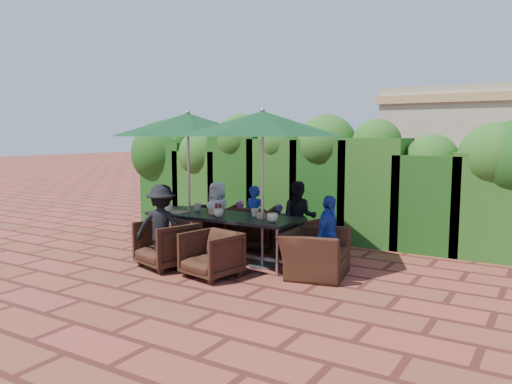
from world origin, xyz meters
The scene contains 31 objects.
ground centered at (0.00, 0.00, 0.00)m, with size 80.00×80.00×0.00m, color maroon.
dining_table centered at (-0.23, -0.20, 0.68)m, with size 2.62×0.90×0.75m.
umbrella_left centered at (-0.88, -0.26, 2.21)m, with size 2.50×2.50×2.46m.
umbrella_right centered at (0.54, -0.23, 2.21)m, with size 2.62×2.62×2.46m.
chair_far_left centered at (-1.17, 0.68, 0.40)m, with size 0.77×0.72×0.80m, color black.
chair_far_mid centered at (-0.30, 0.80, 0.43)m, with size 0.83×0.77×0.85m, color black.
chair_far_right centered at (0.73, 0.79, 0.38)m, with size 0.74×0.69×0.76m, color black.
chair_near_left centered at (-0.72, -1.04, 0.40)m, with size 0.78×0.73×0.80m, color black.
chair_near_right centered at (0.20, -1.11, 0.37)m, with size 0.71×0.67×0.73m, color black.
chair_end_right centered at (1.44, -0.25, 0.45)m, with size 1.02×0.66×0.89m, color black.
adult_far_left centered at (-0.99, 0.70, 0.59)m, with size 0.58×0.35×1.18m, color silver.
adult_far_mid centered at (-0.20, 0.72, 0.57)m, with size 0.41×0.34×1.15m, color #1C3899.
adult_far_right centered at (0.63, 0.85, 0.63)m, with size 0.60×0.37×1.26m, color black.
adult_near_left centered at (-0.74, -1.11, 0.65)m, with size 0.83×0.38×1.30m, color black.
adult_end_right centered at (1.60, -0.13, 0.59)m, with size 0.69×0.35×1.18m, color #1C3899.
child_left centered at (-0.60, 0.85, 0.42)m, with size 0.30×0.25×0.84m, color #EC539C.
child_right centered at (0.20, 0.92, 0.41)m, with size 0.30×0.24×0.82m, color #824EA9.
pedestrian_a centered at (1.51, 4.34, 0.79)m, with size 1.48×0.53×1.59m, color green.
pedestrian_b centered at (2.54, 4.53, 0.82)m, with size 0.79×0.48×1.64m, color #EC539C.
pedestrian_c centered at (3.46, 4.43, 0.77)m, with size 0.99×0.45×1.54m, color gray.
cup_a centered at (-1.21, -0.40, 0.81)m, with size 0.15×0.15×0.12m, color beige.
cup_b centered at (-0.86, -0.07, 0.82)m, with size 0.14×0.14×0.13m, color beige.
cup_c centered at (-0.18, -0.39, 0.82)m, with size 0.17×0.17×0.13m, color beige.
cup_d centered at (0.29, -0.04, 0.81)m, with size 0.13×0.13×0.12m, color beige.
cup_e centered at (0.78, -0.35, 0.82)m, with size 0.17×0.17×0.13m, color beige.
ketchup_bottle centered at (-0.43, -0.11, 0.83)m, with size 0.04×0.04×0.17m, color #B20C0A.
sauce_bottle centered at (-0.33, -0.16, 0.83)m, with size 0.04×0.04×0.17m, color #4C230C.
serving_tray centered at (-1.03, -0.40, 0.76)m, with size 0.35×0.25×0.02m, color #AB7B53.
number_block_left centered at (-0.42, -0.24, 0.80)m, with size 0.12×0.06×0.10m, color tan.
number_block_right centered at (0.49, -0.19, 0.80)m, with size 0.12×0.06×0.10m, color tan.
hedge_wall centered at (-0.17, 2.32, 1.33)m, with size 9.10×1.60×2.50m.
Camera 1 is at (4.44, -6.79, 2.06)m, focal length 35.00 mm.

